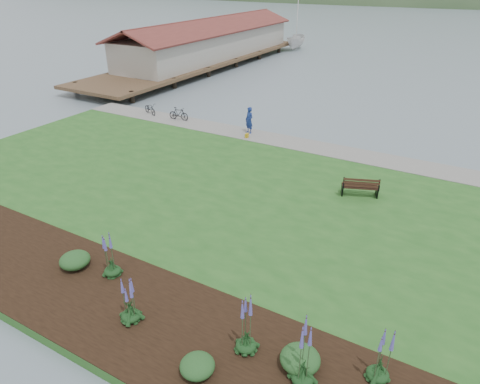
{
  "coord_description": "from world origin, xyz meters",
  "views": [
    {
      "loc": [
        9.96,
        -17.25,
        10.24
      ],
      "look_at": [
        1.37,
        -2.27,
        1.3
      ],
      "focal_mm": 32.0,
      "sensor_mm": 36.0,
      "label": 1
    }
  ],
  "objects_px": {
    "park_bench": "(360,186)",
    "bicycle_a": "(150,109)",
    "sailboat": "(296,50)",
    "person": "(249,118)"
  },
  "relations": [
    {
      "from": "person",
      "to": "bicycle_a",
      "type": "height_order",
      "value": "person"
    },
    {
      "from": "person",
      "to": "bicycle_a",
      "type": "xyz_separation_m",
      "value": [
        -8.73,
        0.04,
        -0.62
      ]
    },
    {
      "from": "park_bench",
      "to": "bicycle_a",
      "type": "relative_size",
      "value": 1.12
    },
    {
      "from": "bicycle_a",
      "to": "sailboat",
      "type": "height_order",
      "value": "sailboat"
    },
    {
      "from": "park_bench",
      "to": "person",
      "type": "distance_m",
      "value": 10.6
    },
    {
      "from": "person",
      "to": "sailboat",
      "type": "height_order",
      "value": "sailboat"
    },
    {
      "from": "person",
      "to": "bicycle_a",
      "type": "relative_size",
      "value": 1.28
    },
    {
      "from": "park_bench",
      "to": "bicycle_a",
      "type": "distance_m",
      "value": 18.65
    },
    {
      "from": "park_bench",
      "to": "sailboat",
      "type": "height_order",
      "value": "sailboat"
    },
    {
      "from": "person",
      "to": "bicycle_a",
      "type": "distance_m",
      "value": 8.75
    }
  ]
}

